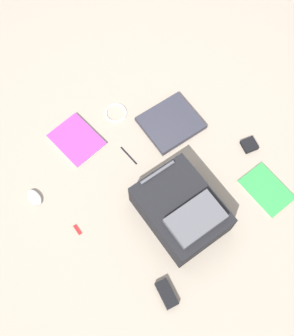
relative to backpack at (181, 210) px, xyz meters
name	(u,v)px	position (x,y,z in m)	size (l,w,h in m)	color
ground_plane	(140,174)	(0.00, 0.31, -0.09)	(4.08, 4.08, 0.00)	gray
backpack	(181,210)	(0.00, 0.00, 0.00)	(0.37, 0.46, 0.21)	black
laptop	(171,123)	(0.32, 0.43, -0.08)	(0.33, 0.30, 0.03)	#24242C
book_blue	(266,190)	(0.44, -0.19, -0.09)	(0.19, 0.27, 0.01)	silver
book_manual	(77,140)	(-0.14, 0.69, -0.08)	(0.22, 0.28, 0.02)	silver
computer_mouse	(34,197)	(-0.51, 0.56, -0.08)	(0.06, 0.10, 0.03)	silver
cable_coil	(116,113)	(0.13, 0.69, -0.09)	(0.12, 0.12, 0.01)	silver
power_brick	(167,294)	(-0.31, -0.24, -0.08)	(0.06, 0.13, 0.03)	black
pen_black	(129,155)	(0.02, 0.43, -0.09)	(0.01, 0.01, 0.13)	black
earbud_pouch	(249,145)	(0.56, 0.04, -0.08)	(0.08, 0.08, 0.03)	black
usb_stick	(77,230)	(-0.44, 0.28, -0.09)	(0.02, 0.06, 0.01)	#B21919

